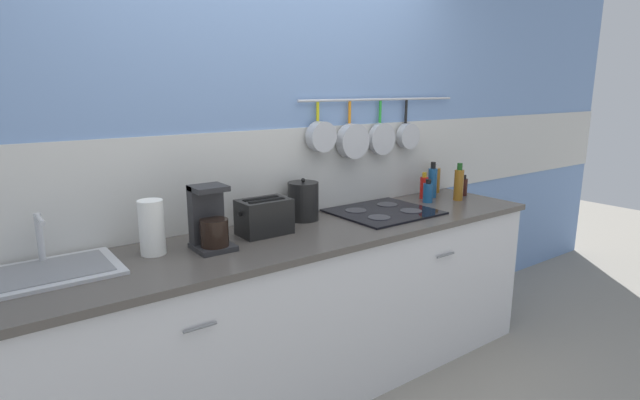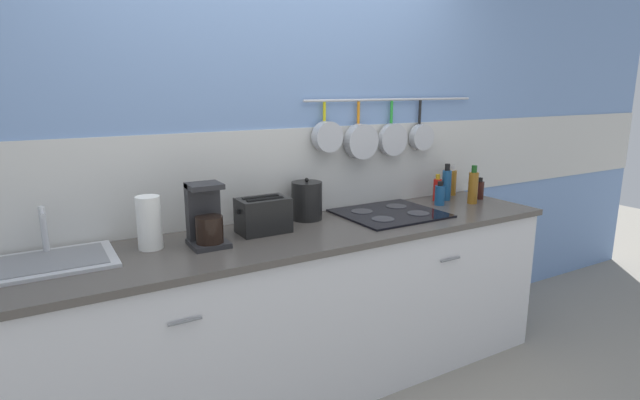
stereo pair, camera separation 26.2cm
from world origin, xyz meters
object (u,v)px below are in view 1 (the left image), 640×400
paper_towel_roll (152,227)px  coffee_maker (210,223)px  bottle_hot_sauce (459,184)px  bottle_vinegar (463,187)px  toaster (264,217)px  kettle (303,201)px  bottle_olive_oil (428,192)px  bottle_sesame_oil (436,179)px  bottle_dish_soap (424,187)px  bottle_cooking_wine (432,182)px

paper_towel_roll → coffee_maker: coffee_maker is taller
bottle_hot_sauce → bottle_vinegar: (0.14, 0.07, -0.05)m
toaster → kettle: kettle is taller
coffee_maker → bottle_hot_sauce: size_ratio=1.20×
paper_towel_roll → bottle_olive_oil: paper_towel_roll is taller
paper_towel_roll → kettle: bearing=6.1°
bottle_sesame_oil → bottle_dish_soap: bearing=-158.5°
kettle → bottle_vinegar: size_ratio=1.65×
bottle_olive_oil → bottle_dish_soap: bearing=54.5°
toaster → kettle: bearing=19.8°
coffee_maker → toaster: bearing=9.6°
paper_towel_roll → coffee_maker: size_ratio=0.83×
bottle_sesame_oil → bottle_vinegar: bottle_sesame_oil is taller
bottle_hot_sauce → bottle_vinegar: 0.17m
toaster → bottle_olive_oil: toaster is taller
bottle_dish_soap → bottle_cooking_wine: 0.08m
toaster → bottle_dish_soap: bearing=4.1°
coffee_maker → bottle_hot_sauce: bearing=-0.9°
bottle_dish_soap → coffee_maker: bearing=-174.8°
kettle → bottle_cooking_wine: 1.04m
coffee_maker → bottle_cooking_wine: bearing=4.6°
bottle_olive_oil → bottle_sesame_oil: size_ratio=0.72×
bottle_dish_soap → bottle_vinegar: 0.30m
coffee_maker → toaster: 0.33m
bottle_hot_sauce → bottle_sesame_oil: bearing=74.2°
toaster → bottle_hot_sauce: 1.44m
paper_towel_roll → bottle_hot_sauce: same height
bottle_olive_oil → bottle_sesame_oil: (0.29, 0.18, 0.03)m
kettle → bottle_vinegar: 1.27m
toaster → bottle_vinegar: bearing=-0.4°
bottle_olive_oil → bottle_vinegar: (0.36, -0.01, -0.00)m
coffee_maker → bottle_cooking_wine: 1.69m
paper_towel_roll → bottle_dish_soap: (1.86, 0.07, -0.05)m
toaster → bottle_dish_soap: (1.30, 0.09, -0.01)m
paper_towel_roll → kettle: 0.89m
paper_towel_roll → bottle_sesame_oil: paper_towel_roll is taller
bottle_vinegar → bottle_olive_oil: bearing=179.1°
kettle → bottle_dish_soap: (0.97, -0.02, -0.03)m
bottle_cooking_wine → bottle_hot_sauce: (0.07, -0.16, 0.00)m
bottle_dish_soap → bottle_vinegar: size_ratio=1.22×
toaster → kettle: (0.32, 0.12, 0.02)m
bottle_hot_sauce → bottle_sesame_oil: (0.07, 0.26, -0.02)m
coffee_maker → bottle_cooking_wine: size_ratio=1.23×
kettle → paper_towel_roll: bearing=-173.9°
coffee_maker → bottle_dish_soap: coffee_maker is taller
toaster → bottle_cooking_wine: (1.36, 0.08, 0.02)m
paper_towel_roll → toaster: (0.56, -0.02, -0.03)m
kettle → toaster: bearing=-160.2°
toaster → bottle_sesame_oil: 1.52m
bottle_sesame_oil → coffee_maker: bearing=-172.8°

